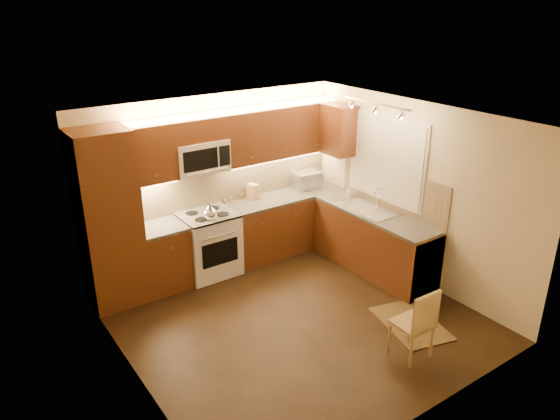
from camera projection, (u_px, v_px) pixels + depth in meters
floor at (295, 319)px, 6.61m from camera, size 4.00×4.00×0.01m
ceiling at (298, 121)px, 5.66m from camera, size 4.00×4.00×0.01m
wall_back at (214, 181)px, 7.65m from camera, size 4.00×0.01×2.50m
wall_front at (433, 304)px, 4.62m from camera, size 4.00×0.01×2.50m
wall_left at (129, 276)px, 5.07m from camera, size 0.01×4.00×2.50m
wall_right at (415, 193)px, 7.20m from camera, size 0.01×4.00×2.50m
pantry at (109, 220)px, 6.59m from camera, size 0.70×0.60×2.30m
base_cab_back_left at (163, 258)px, 7.21m from camera, size 0.62×0.60×0.86m
counter_back_left at (160, 228)px, 7.04m from camera, size 0.62×0.60×0.04m
base_cab_back_right at (285, 224)px, 8.29m from camera, size 1.92×0.60×0.86m
counter_back_right at (285, 197)px, 8.12m from camera, size 1.92×0.60×0.04m
base_cab_right at (374, 243)px, 7.65m from camera, size 0.60×2.00×0.86m
counter_right at (376, 214)px, 7.48m from camera, size 0.60×2.00×0.04m
dishwasher at (411, 261)px, 7.12m from camera, size 0.58×0.60×0.84m
backsplash_back at (235, 180)px, 7.85m from camera, size 3.30×0.02×0.60m
backsplash_right at (392, 189)px, 7.51m from camera, size 0.02×2.00×0.60m
upper_cab_back_left at (150, 153)px, 6.76m from camera, size 0.62×0.35×0.75m
upper_cab_back_right at (280, 131)px, 7.84m from camera, size 1.92×0.35×0.75m
upper_cab_bridge at (197, 129)px, 7.04m from camera, size 0.76×0.35×0.31m
upper_cab_right_corner at (339, 130)px, 7.93m from camera, size 0.35×0.50×0.75m
stove at (209, 244)px, 7.55m from camera, size 0.76×0.65×0.92m
microwave at (200, 156)px, 7.17m from camera, size 0.76×0.38×0.44m
window_frame at (386, 159)px, 7.47m from camera, size 0.03×1.44×1.24m
window_blinds at (385, 159)px, 7.46m from camera, size 0.02×1.36×1.16m
sink at (369, 204)px, 7.56m from camera, size 0.52×0.86×0.15m
faucet at (378, 197)px, 7.63m from camera, size 0.20×0.04×0.30m
track_light_bar at (376, 103)px, 6.81m from camera, size 0.04×1.20×0.03m
kettle at (210, 212)px, 7.15m from camera, size 0.23×0.23×0.23m
toaster_oven at (307, 180)px, 8.40m from camera, size 0.46×0.36×0.26m
knife_block at (253, 192)px, 7.93m from camera, size 0.15×0.19×0.24m
spice_jar_a at (225, 200)px, 7.80m from camera, size 0.05×0.05×0.08m
spice_jar_b at (242, 196)px, 7.95m from camera, size 0.05×0.05×0.09m
spice_jar_c at (226, 200)px, 7.80m from camera, size 0.05×0.05×0.08m
spice_jar_d at (230, 199)px, 7.82m from camera, size 0.05×0.05×0.10m
soap_bottle at (349, 192)px, 8.00m from camera, size 0.08×0.08×0.18m
rug at (411, 323)px, 6.50m from camera, size 0.86×1.09×0.01m
dining_chair at (412, 322)px, 5.80m from camera, size 0.39×0.39×0.85m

